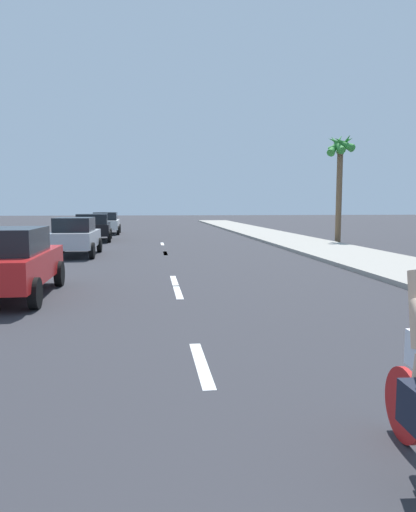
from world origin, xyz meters
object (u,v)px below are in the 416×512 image
parked_car_silver (75,235)px  parked_car_black (93,226)px  palm_tree_far (340,156)px  parked_car_red (8,261)px  parked_car_white (106,222)px

parked_car_silver → parked_car_black: bearing=92.2°
palm_tree_far → parked_car_black: bearing=168.3°
parked_car_red → parked_car_black: (-0.16, 17.32, 0.00)m
parked_car_white → parked_car_red: bearing=-91.7°
parked_car_black → parked_car_white: size_ratio=1.07×
parked_car_red → parked_car_black: same height
parked_car_black → palm_tree_far: bearing=-15.2°
parked_car_black → parked_car_white: bearing=85.3°
parked_car_red → palm_tree_far: palm_tree_far is taller
parked_car_white → parked_car_black: bearing=-92.9°
parked_car_red → parked_car_silver: bearing=88.5°
parked_car_black → parked_car_silver: bearing=-91.5°
parked_car_black → parked_car_white: 6.69m
parked_car_silver → parked_car_white: bearing=90.8°
parked_car_red → parked_car_white: bearing=89.3°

